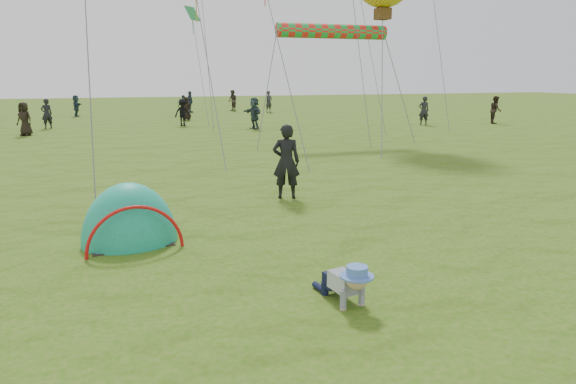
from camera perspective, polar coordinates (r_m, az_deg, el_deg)
name	(u,v)px	position (r m, az deg, el deg)	size (l,w,h in m)	color
ground	(370,285)	(7.74, 9.13, -10.18)	(140.00, 140.00, 0.00)	#29590A
crawling_toddler	(347,282)	(7.00, 6.53, -9.87)	(0.56, 0.81, 0.62)	black
popup_tent	(131,242)	(9.95, -17.09, -5.32)	(1.72, 1.42, 2.23)	#13835D
standing_adult	(286,162)	(12.68, -0.20, 3.40)	(0.67, 0.44, 1.85)	black
crowd_person_0	(47,114)	(32.84, -25.23, 7.87)	(0.62, 0.41, 1.70)	black
crowd_person_1	(495,110)	(35.48, 22.05, 8.46)	(0.84, 0.66, 1.74)	black
crowd_person_2	(190,102)	(43.59, -10.83, 9.81)	(1.03, 0.43, 1.75)	#2E3848
crowd_person_5	(254,113)	(29.65, -3.77, 8.73)	(1.66, 0.53, 1.79)	#2C3C44
crowd_person_6	(424,111)	(33.07, 14.85, 8.72)	(0.64, 0.42, 1.75)	black
crowd_person_7	(233,100)	(44.96, -6.16, 10.08)	(0.87, 0.68, 1.80)	#39302A
crowd_person_8	(184,106)	(38.99, -11.49, 9.35)	(0.94, 0.39, 1.61)	#223641
crowd_person_9	(183,112)	(32.04, -11.62, 8.66)	(1.05, 0.60, 1.63)	black
crowd_person_10	(25,119)	(29.45, -27.23, 7.23)	(0.83, 0.54, 1.69)	black
crowd_person_11	(76,106)	(41.84, -22.47, 8.84)	(1.46, 0.47, 1.58)	#263743
crowd_person_12	(269,102)	(42.88, -2.14, 9.99)	(0.65, 0.42, 1.77)	#2C2C30
crowd_person_16	(186,109)	(36.09, -11.26, 9.07)	(0.77, 0.50, 1.58)	black
rainbow_tube_kite	(332,31)	(24.20, 4.94, 17.36)	(0.64, 0.64, 5.20)	red
diamond_kite_3	(192,13)	(36.63, -10.58, 18.92)	(1.09, 1.09, 0.00)	#20843B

